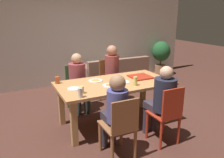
% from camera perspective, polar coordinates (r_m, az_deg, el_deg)
% --- Properties ---
extents(ground_plane, '(20.00, 20.00, 0.00)m').
position_cam_1_polar(ground_plane, '(4.12, 0.62, -11.12)').
color(ground_plane, '#532E26').
extents(back_wall, '(7.26, 0.12, 2.69)m').
position_cam_1_polar(back_wall, '(6.17, -10.78, 11.07)').
color(back_wall, beige).
rests_on(back_wall, ground).
extents(dining_table, '(1.96, 1.00, 0.77)m').
position_cam_1_polar(dining_table, '(3.85, 0.66, -2.35)').
color(dining_table, tan).
rests_on(dining_table, ground).
extents(chair_0, '(0.40, 0.45, 0.90)m').
position_cam_1_polar(chair_0, '(2.99, 2.12, -12.14)').
color(chair_0, '#99613C').
rests_on(chair_0, ground).
extents(person_0, '(0.28, 0.47, 1.17)m').
position_cam_1_polar(person_0, '(3.01, 0.84, -7.47)').
color(person_0, '#312C35').
rests_on(person_0, ground).
extents(chair_1, '(0.42, 0.38, 0.91)m').
position_cam_1_polar(chair_1, '(4.59, -9.06, -1.55)').
color(chair_1, '#36713D').
rests_on(chair_1, ground).
extents(person_1, '(0.33, 0.48, 1.17)m').
position_cam_1_polar(person_1, '(4.42, -8.67, 0.36)').
color(person_1, '#323D3C').
rests_on(person_1, ground).
extents(chair_2, '(0.45, 0.42, 0.93)m').
position_cam_1_polar(chair_2, '(4.91, -0.49, 0.19)').
color(chair_2, brown).
rests_on(chair_2, ground).
extents(person_2, '(0.30, 0.52, 1.27)m').
position_cam_1_polar(person_2, '(4.72, 0.31, 2.21)').
color(person_2, '#38394C').
rests_on(person_2, ground).
extents(chair_3, '(0.38, 0.40, 0.92)m').
position_cam_1_polar(chair_3, '(3.39, 14.01, -8.54)').
color(chair_3, '#BA331D').
rests_on(chair_3, ground).
extents(person_3, '(0.33, 0.54, 1.20)m').
position_cam_1_polar(person_3, '(3.41, 12.68, -4.67)').
color(person_3, '#3B313B').
rests_on(person_3, ground).
extents(pizza_box_0, '(0.37, 0.37, 0.03)m').
position_cam_1_polar(pizza_box_0, '(4.13, 7.30, 0.56)').
color(pizza_box_0, '#AE2C19').
rests_on(pizza_box_0, dining_table).
extents(plate_0, '(0.25, 0.25, 0.03)m').
position_cam_1_polar(plate_0, '(3.64, -0.52, -1.57)').
color(plate_0, white).
rests_on(plate_0, dining_table).
extents(plate_1, '(0.22, 0.22, 0.01)m').
position_cam_1_polar(plate_1, '(3.54, -9.70, -2.44)').
color(plate_1, white).
rests_on(plate_1, dining_table).
extents(plate_2, '(0.25, 0.25, 0.03)m').
position_cam_1_polar(plate_2, '(3.90, -4.22, -0.36)').
color(plate_2, white).
rests_on(plate_2, dining_table).
extents(plate_3, '(0.24, 0.24, 0.01)m').
position_cam_1_polar(plate_3, '(3.82, 2.74, -0.77)').
color(plate_3, white).
rests_on(plate_3, dining_table).
extents(drinking_glass_0, '(0.07, 0.07, 0.15)m').
position_cam_1_polar(drinking_glass_0, '(3.66, 5.99, -0.54)').
color(drinking_glass_0, '#E2CC68').
rests_on(drinking_glass_0, dining_table).
extents(drinking_glass_1, '(0.08, 0.08, 0.11)m').
position_cam_1_polar(drinking_glass_1, '(3.32, -7.84, -2.75)').
color(drinking_glass_1, '#E6CB66').
rests_on(drinking_glass_1, dining_table).
extents(drinking_glass_2, '(0.07, 0.07, 0.14)m').
position_cam_1_polar(drinking_glass_2, '(3.16, -8.15, -3.52)').
color(drinking_glass_2, silver).
rests_on(drinking_glass_2, dining_table).
extents(drinking_glass_3, '(0.08, 0.08, 0.12)m').
position_cam_1_polar(drinking_glass_3, '(3.85, -13.86, -0.27)').
color(drinking_glass_3, '#BC5129').
rests_on(drinking_glass_3, dining_table).
extents(couch, '(1.73, 0.79, 0.79)m').
position_cam_1_polar(couch, '(6.02, 0.72, 0.94)').
color(couch, '#916C59').
rests_on(couch, ground).
extents(potted_plant, '(0.57, 0.57, 1.07)m').
position_cam_1_polar(potted_plant, '(7.22, 12.46, 6.28)').
color(potted_plant, '#A97752').
rests_on(potted_plant, ground).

